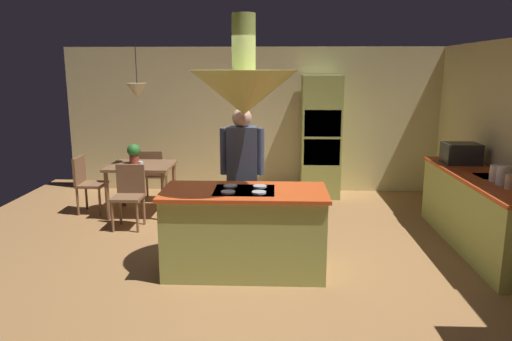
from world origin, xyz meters
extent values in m
plane|color=#9E7042|center=(0.00, 0.00, 0.00)|extent=(8.16, 8.16, 0.00)
cube|color=beige|center=(0.00, 3.45, 1.27)|extent=(6.80, 0.10, 2.55)
cube|color=#A8B259|center=(0.00, -0.20, 0.44)|extent=(1.70, 0.78, 0.87)
cube|color=#D14C1E|center=(0.00, -0.20, 0.89)|extent=(1.76, 0.84, 0.04)
cube|color=black|center=(0.00, -0.20, 0.91)|extent=(0.64, 0.52, 0.01)
cylinder|color=#B2B2B7|center=(-0.16, -0.33, 0.92)|extent=(0.15, 0.15, 0.02)
cylinder|color=#B2B2B7|center=(0.16, -0.33, 0.92)|extent=(0.15, 0.15, 0.02)
cylinder|color=#B2B2B7|center=(-0.16, -0.07, 0.92)|extent=(0.15, 0.15, 0.02)
cylinder|color=#B2B2B7|center=(0.16, -0.07, 0.92)|extent=(0.15, 0.15, 0.02)
cube|color=#A8B259|center=(2.84, 0.60, 0.44)|extent=(0.62, 2.56, 0.87)
cube|color=#D14C1E|center=(2.84, 0.60, 0.89)|extent=(0.66, 2.60, 0.04)
cube|color=#B2B2B7|center=(3.00, 0.60, 0.83)|extent=(0.48, 0.36, 0.16)
cube|color=#A8B259|center=(1.10, 3.05, 1.04)|extent=(0.66, 0.62, 2.07)
cube|color=black|center=(1.10, 2.76, 1.30)|extent=(0.60, 0.04, 0.44)
cube|color=black|center=(1.10, 2.76, 0.82)|extent=(0.60, 0.04, 0.44)
cube|color=brown|center=(-1.70, 1.90, 0.74)|extent=(0.95, 0.86, 0.04)
cylinder|color=brown|center=(-2.12, 1.53, 0.36)|extent=(0.06, 0.06, 0.72)
cylinder|color=brown|center=(-1.28, 1.53, 0.36)|extent=(0.06, 0.06, 0.72)
cylinder|color=brown|center=(-2.12, 2.27, 0.36)|extent=(0.06, 0.06, 0.72)
cylinder|color=brown|center=(-1.28, 2.27, 0.36)|extent=(0.06, 0.06, 0.72)
cylinder|color=tan|center=(-0.16, 0.49, 0.43)|extent=(0.14, 0.14, 0.85)
cylinder|color=tan|center=(0.02, 0.49, 0.43)|extent=(0.14, 0.14, 0.85)
cube|color=#3F4C66|center=(-0.07, 0.49, 1.18)|extent=(0.36, 0.22, 0.66)
cylinder|color=#3F4C66|center=(-0.29, 0.49, 1.21)|extent=(0.09, 0.09, 0.56)
cylinder|color=#3F4C66|center=(0.15, 0.49, 1.21)|extent=(0.09, 0.09, 0.56)
sphere|color=tan|center=(-0.07, 0.49, 1.61)|extent=(0.23, 0.23, 0.23)
cone|color=#A8B259|center=(0.00, -0.20, 1.94)|extent=(1.10, 1.10, 0.45)
cylinder|color=#A8B259|center=(0.00, -0.20, 2.44)|extent=(0.24, 0.24, 0.55)
cone|color=beige|center=(-1.70, 1.90, 1.86)|extent=(0.32, 0.32, 0.22)
cylinder|color=black|center=(-1.70, 1.90, 2.27)|extent=(0.01, 0.01, 0.60)
cube|color=brown|center=(-1.70, 1.17, 0.44)|extent=(0.40, 0.40, 0.04)
cube|color=brown|center=(-1.70, 1.35, 0.66)|extent=(0.40, 0.04, 0.42)
cylinder|color=brown|center=(-1.87, 1.00, 0.21)|extent=(0.04, 0.04, 0.43)
cylinder|color=brown|center=(-1.53, 1.00, 0.21)|extent=(0.04, 0.04, 0.43)
cylinder|color=brown|center=(-1.87, 1.34, 0.21)|extent=(0.04, 0.04, 0.43)
cylinder|color=brown|center=(-1.53, 1.34, 0.21)|extent=(0.04, 0.04, 0.43)
cube|color=brown|center=(-1.70, 2.63, 0.44)|extent=(0.40, 0.40, 0.04)
cube|color=brown|center=(-1.70, 2.45, 0.66)|extent=(0.40, 0.04, 0.42)
cylinder|color=brown|center=(-1.53, 2.80, 0.21)|extent=(0.04, 0.04, 0.43)
cylinder|color=brown|center=(-1.87, 2.80, 0.21)|extent=(0.04, 0.04, 0.43)
cylinder|color=brown|center=(-1.53, 2.46, 0.21)|extent=(0.04, 0.04, 0.43)
cylinder|color=brown|center=(-1.87, 2.46, 0.21)|extent=(0.04, 0.04, 0.43)
cube|color=brown|center=(-2.48, 1.90, 0.44)|extent=(0.40, 0.40, 0.04)
cube|color=brown|center=(-2.66, 1.90, 0.66)|extent=(0.04, 0.40, 0.42)
cylinder|color=brown|center=(-2.31, 1.73, 0.21)|extent=(0.04, 0.04, 0.43)
cylinder|color=brown|center=(-2.31, 2.07, 0.21)|extent=(0.04, 0.04, 0.43)
cylinder|color=brown|center=(-2.65, 1.73, 0.21)|extent=(0.04, 0.04, 0.43)
cylinder|color=brown|center=(-2.65, 2.07, 0.21)|extent=(0.04, 0.04, 0.43)
cylinder|color=#99382D|center=(-1.83, 2.00, 0.82)|extent=(0.14, 0.14, 0.12)
sphere|color=#2D722D|center=(-1.83, 2.00, 0.96)|extent=(0.20, 0.20, 0.20)
cylinder|color=white|center=(-1.64, 1.69, 0.81)|extent=(0.07, 0.07, 0.09)
cylinder|color=#E0B78C|center=(2.84, -0.04, 0.99)|extent=(0.11, 0.11, 0.16)
cylinder|color=silver|center=(2.84, 0.14, 1.02)|extent=(0.13, 0.13, 0.22)
cylinder|color=silver|center=(2.84, 0.32, 1.01)|extent=(0.13, 0.13, 0.19)
cube|color=#232326|center=(2.84, 1.37, 1.05)|extent=(0.46, 0.36, 0.28)
camera|label=1|loc=(0.32, -5.13, 2.18)|focal=33.67mm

